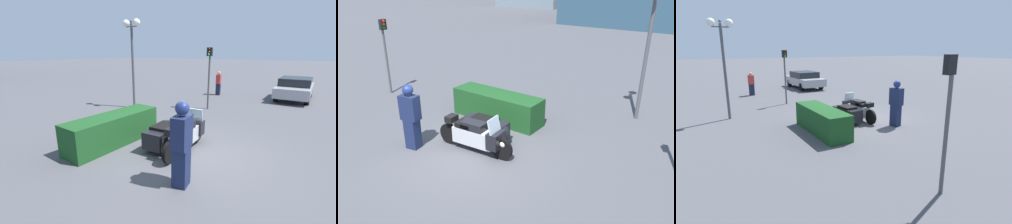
% 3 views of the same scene
% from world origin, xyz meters
% --- Properties ---
extents(ground_plane, '(160.00, 160.00, 0.00)m').
position_xyz_m(ground_plane, '(0.00, 0.00, 0.00)').
color(ground_plane, '#4C4C51').
extents(police_motorcycle, '(2.40, 1.25, 1.15)m').
position_xyz_m(police_motorcycle, '(0.05, 0.57, 0.46)').
color(police_motorcycle, black).
rests_on(police_motorcycle, ground).
extents(officer_rider, '(0.56, 0.40, 1.88)m').
position_xyz_m(officer_rider, '(-1.50, -0.65, 0.99)').
color(officer_rider, '#192347').
rests_on(officer_rider, ground).
extents(hedge_bush_curbside, '(3.18, 0.91, 0.94)m').
position_xyz_m(hedge_bush_curbside, '(-0.77, 2.34, 0.47)').
color(hedge_bush_curbside, '#19471E').
rests_on(hedge_bush_curbside, ground).
extents(twin_lamp_post, '(0.34, 1.04, 4.34)m').
position_xyz_m(twin_lamp_post, '(3.08, 5.17, 3.29)').
color(twin_lamp_post, '#4C4C51').
rests_on(twin_lamp_post, ground).
extents(traffic_light_near, '(0.23, 0.27, 3.03)m').
position_xyz_m(traffic_light_near, '(4.99, 1.91, 2.02)').
color(traffic_light_near, '#4C4C4C').
rests_on(traffic_light_near, ground).
extents(traffic_light_far, '(0.23, 0.27, 3.00)m').
position_xyz_m(traffic_light_far, '(-6.00, 1.91, 2.00)').
color(traffic_light_far, '#4C4C4C').
rests_on(traffic_light_far, ground).
extents(parked_car_background, '(4.38, 1.91, 1.32)m').
position_xyz_m(parked_car_background, '(10.37, -1.29, 0.70)').
color(parked_car_background, '#9E9EA3').
rests_on(parked_car_background, ground).
extents(pedestrian_bystander, '(0.49, 0.35, 1.58)m').
position_xyz_m(pedestrian_bystander, '(8.96, 3.08, 0.79)').
color(pedestrian_bystander, '#191E38').
rests_on(pedestrian_bystander, ground).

